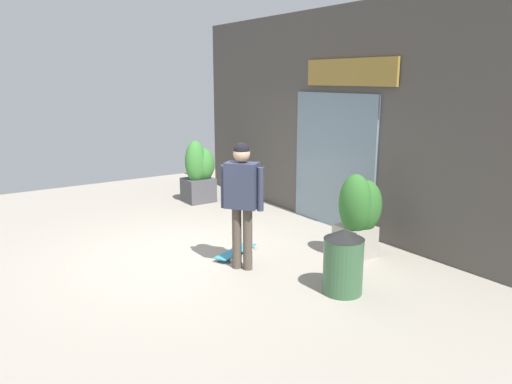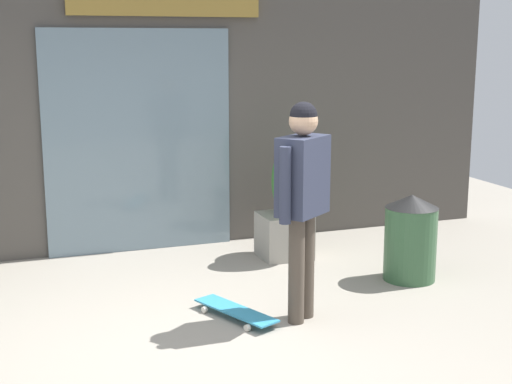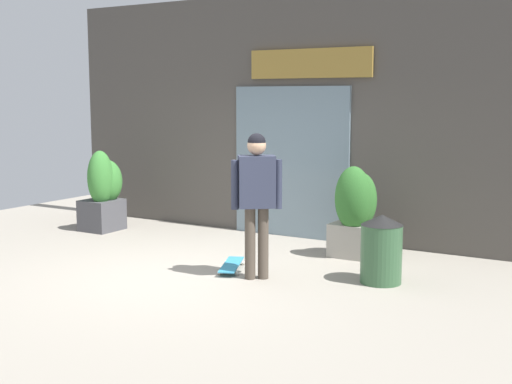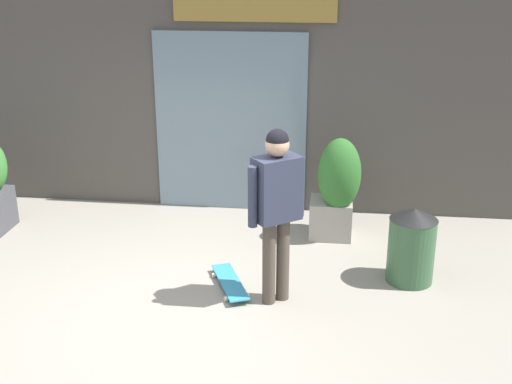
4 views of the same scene
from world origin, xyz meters
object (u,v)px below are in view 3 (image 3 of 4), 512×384
(planter_box_left, at_px, (355,209))
(planter_box_right, at_px, (103,192))
(skateboard, at_px, (231,265))
(trash_bin, at_px, (381,249))
(skateboarder, at_px, (257,190))

(planter_box_left, xyz_separation_m, planter_box_right, (-4.30, -0.35, -0.03))
(skateboard, xyz_separation_m, planter_box_right, (-3.21, 1.10, 0.58))
(skateboard, height_order, trash_bin, trash_bin)
(planter_box_right, bearing_deg, trash_bin, -7.87)
(skateboarder, bearing_deg, planter_box_left, -56.84)
(skateboarder, relative_size, skateboard, 2.09)
(skateboard, distance_m, planter_box_left, 1.91)
(skateboard, bearing_deg, planter_box_right, 47.70)
(planter_box_left, height_order, planter_box_right, planter_box_right)
(planter_box_left, xyz_separation_m, trash_bin, (0.77, -1.05, -0.27))
(planter_box_left, height_order, trash_bin, planter_box_left)
(skateboard, bearing_deg, planter_box_left, -60.39)
(skateboard, height_order, planter_box_right, planter_box_right)
(planter_box_right, bearing_deg, skateboard, -18.84)
(trash_bin, bearing_deg, planter_box_left, 126.40)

